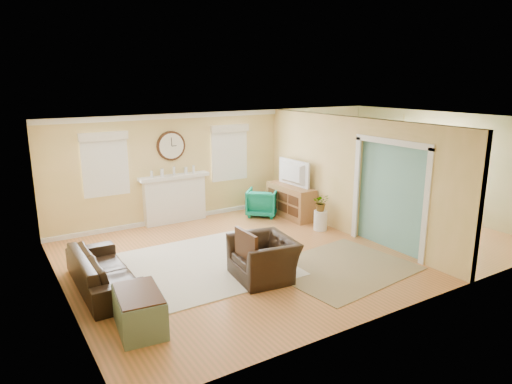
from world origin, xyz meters
TOP-DOWN VIEW (x-y plane):
  - floor at (0.00, 0.00)m, footprint 9.00×9.00m
  - wall_back at (0.00, 3.00)m, footprint 9.00×0.02m
  - wall_front at (0.00, -3.00)m, footprint 9.00×0.02m
  - wall_left at (-4.50, 0.00)m, footprint 0.02×6.00m
  - wall_right at (4.50, 0.00)m, footprint 0.02×6.00m
  - ceiling at (0.00, 0.00)m, footprint 9.00×6.00m
  - partition at (1.51, 0.28)m, footprint 0.17×6.00m
  - fireplace at (-1.50, 2.88)m, footprint 1.70×0.30m
  - wall_clock at (-1.50, 2.97)m, footprint 0.70×0.07m
  - window_left at (-3.05, 2.95)m, footprint 1.05×0.13m
  - window_right at (0.05, 2.95)m, footprint 1.05×0.13m
  - french_doors at (4.45, 0.00)m, footprint 0.06×1.70m
  - pendant at (3.00, 0.00)m, footprint 0.30×0.30m
  - rug_cream at (-2.28, 0.11)m, footprint 3.26×2.82m
  - rug_jute at (0.01, -1.36)m, footprint 2.67×2.28m
  - rug_grey at (2.92, 0.20)m, footprint 2.50×3.13m
  - sofa at (-3.88, 0.10)m, footprint 0.84×2.13m
  - eames_chair at (-1.42, -0.94)m, footprint 1.09×1.22m
  - green_chair at (0.59, 2.23)m, footprint 1.05×1.05m
  - trunk at (-3.79, -1.46)m, footprint 0.70×1.03m
  - credenza at (1.14, 1.77)m, footprint 0.50×1.48m
  - tv at (1.12, 1.77)m, footprint 0.21×1.12m
  - garden_stool at (1.10, 0.55)m, footprint 0.31×0.31m
  - potted_plant at (1.10, 0.55)m, footprint 0.48×0.47m
  - dining_table at (2.92, 0.20)m, footprint 1.22×1.90m
  - dining_chair_n at (2.97, 1.37)m, footprint 0.46×0.46m
  - dining_chair_s at (3.01, -0.95)m, footprint 0.46×0.46m
  - dining_chair_w at (2.35, 0.19)m, footprint 0.42×0.42m
  - dining_chair_e at (3.48, 0.17)m, footprint 0.41×0.41m

SIDE VIEW (x-z plane):
  - floor at x=0.00m, z-range 0.00..0.00m
  - rug_grey at x=2.92m, z-range 0.00..0.01m
  - rug_jute at x=0.01m, z-range 0.00..0.01m
  - rug_cream at x=-2.28m, z-range 0.00..0.02m
  - garden_stool at x=1.10m, z-range 0.00..0.45m
  - trunk at x=-3.79m, z-range 0.00..0.55m
  - sofa at x=-3.88m, z-range 0.00..0.62m
  - dining_table at x=2.92m, z-range 0.00..0.63m
  - green_chair at x=0.59m, z-range 0.00..0.68m
  - eames_chair at x=-1.42m, z-range 0.00..0.72m
  - credenza at x=1.14m, z-range 0.00..0.80m
  - dining_chair_w at x=2.35m, z-range 0.07..0.94m
  - dining_chair_e at x=3.48m, z-range 0.08..0.99m
  - dining_chair_n at x=2.97m, z-range 0.08..1.03m
  - dining_chair_s at x=3.01m, z-range 0.09..1.08m
  - fireplace at x=-1.50m, z-range 0.01..1.18m
  - potted_plant at x=1.10m, z-range 0.45..0.86m
  - french_doors at x=4.45m, z-range 0.00..2.20m
  - tv at x=1.12m, z-range 0.80..1.44m
  - wall_back at x=0.00m, z-range 0.00..2.60m
  - wall_front at x=0.00m, z-range 0.00..2.60m
  - wall_left at x=-4.50m, z-range 0.00..2.60m
  - wall_right at x=4.50m, z-range 0.00..2.60m
  - partition at x=1.51m, z-range 0.06..2.66m
  - window_left at x=-3.05m, z-range 0.95..2.37m
  - window_right at x=0.05m, z-range 0.95..2.37m
  - wall_clock at x=-1.50m, z-range 1.50..2.20m
  - pendant at x=3.00m, z-range 1.93..2.48m
  - ceiling at x=0.00m, z-range 2.59..2.61m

